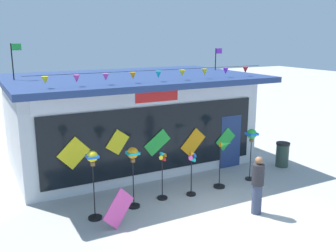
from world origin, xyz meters
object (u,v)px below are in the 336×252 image
object	(u,v)px
wind_spinner_right	(223,162)
wind_spinner_far_right	(252,139)
kite_shop_building	(129,118)
wind_spinner_left	(133,162)
trash_bin	(282,154)
wind_spinner_center_left	(163,172)
wind_spinner_far_left	(93,170)
person_near_camera	(258,185)
display_kite_on_ground	(119,208)
wind_spinner_center_right	(192,167)

from	to	relation	value
wind_spinner_right	wind_spinner_far_right	bearing A→B (deg)	3.20
kite_shop_building	wind_spinner_far_right	bearing A→B (deg)	-53.19
wind_spinner_left	wind_spinner_right	size ratio (longest dim) A/B	1.17
trash_bin	wind_spinner_center_left	bearing A→B (deg)	-174.17
wind_spinner_far_left	wind_spinner_left	xyz separation A→B (m)	(1.23, 0.19, -0.03)
wind_spinner_center_left	wind_spinner_far_right	size ratio (longest dim) A/B	0.84
kite_shop_building	trash_bin	xyz separation A→B (m)	(4.93, -3.35, -1.28)
wind_spinner_far_right	wind_spinner_left	bearing A→B (deg)	-178.36
wind_spinner_right	wind_spinner_left	bearing A→B (deg)	-178.96
wind_spinner_right	trash_bin	bearing A→B (deg)	10.47
wind_spinner_left	person_near_camera	bearing A→B (deg)	-34.29
kite_shop_building	wind_spinner_left	xyz separation A→B (m)	(-1.53, -4.01, -0.37)
wind_spinner_far_left	wind_spinner_far_right	distance (m)	5.67
kite_shop_building	display_kite_on_ground	bearing A→B (deg)	-115.38
wind_spinner_center_left	trash_bin	bearing A→B (deg)	5.83
wind_spinner_center_left	wind_spinner_center_right	xyz separation A→B (m)	(0.94, -0.18, 0.06)
wind_spinner_center_left	wind_spinner_right	xyz separation A→B (m)	(2.20, -0.04, -0.01)
wind_spinner_center_right	person_near_camera	world-z (taller)	person_near_camera
wind_spinner_left	wind_spinner_center_right	size ratio (longest dim) A/B	1.25
display_kite_on_ground	person_near_camera	bearing A→B (deg)	-16.75
wind_spinner_center_right	person_near_camera	bearing A→B (deg)	-63.03
wind_spinner_center_right	person_near_camera	distance (m)	2.15
kite_shop_building	person_near_camera	distance (m)	6.22
wind_spinner_center_right	trash_bin	bearing A→B (deg)	9.21
kite_shop_building	wind_spinner_center_right	distance (m)	4.19
wind_spinner_center_left	display_kite_on_ground	distance (m)	2.08
wind_spinner_left	display_kite_on_ground	xyz separation A→B (m)	(-0.79, -0.87, -0.89)
wind_spinner_center_left	trash_bin	xyz separation A→B (m)	(5.45, 0.56, -0.40)
wind_spinner_far_left	display_kite_on_ground	size ratio (longest dim) A/B	2.08
wind_spinner_left	display_kite_on_ground	distance (m)	1.48
wind_spinner_far_left	wind_spinner_far_right	size ratio (longest dim) A/B	1.07
wind_spinner_far_left	wind_spinner_left	size ratio (longest dim) A/B	1.07
wind_spinner_right	person_near_camera	world-z (taller)	person_near_camera
wind_spinner_far_left	trash_bin	bearing A→B (deg)	6.28
kite_shop_building	trash_bin	world-z (taller)	kite_shop_building
wind_spinner_left	wind_spinner_right	xyz separation A→B (m)	(3.21, 0.06, -0.51)
wind_spinner_right	wind_spinner_far_left	bearing A→B (deg)	-176.83
wind_spinner_center_left	wind_spinner_far_right	distance (m)	3.48
wind_spinner_far_right	display_kite_on_ground	bearing A→B (deg)	-169.15
wind_spinner_center_left	wind_spinner_far_left	bearing A→B (deg)	-172.62
wind_spinner_center_left	wind_spinner_right	distance (m)	2.20
wind_spinner_center_left	person_near_camera	world-z (taller)	person_near_camera
wind_spinner_far_left	trash_bin	xyz separation A→B (m)	(7.68, 0.85, -0.94)
kite_shop_building	wind_spinner_right	bearing A→B (deg)	-66.99
kite_shop_building	wind_spinner_right	xyz separation A→B (m)	(1.68, -3.95, -0.88)
wind_spinner_right	display_kite_on_ground	bearing A→B (deg)	-166.86
wind_spinner_center_left	person_near_camera	bearing A→B (deg)	-47.58
wind_spinner_center_left	kite_shop_building	bearing A→B (deg)	82.39
kite_shop_building	display_kite_on_ground	xyz separation A→B (m)	(-2.32, -4.88, -1.26)
wind_spinner_far_right	trash_bin	distance (m)	2.31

